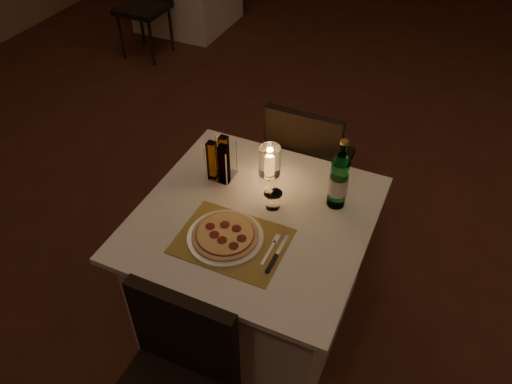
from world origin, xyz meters
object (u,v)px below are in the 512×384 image
at_px(plate, 225,237).
at_px(hurricane_candle, 270,162).
at_px(chair_near, 174,377).
at_px(water_bottle, 339,180).
at_px(main_table, 254,269).
at_px(tumbler, 273,200).
at_px(chair_far, 307,158).
at_px(pizza, 225,235).

xyz_separation_m(plate, hurricane_candle, (0.02, 0.42, 0.10)).
xyz_separation_m(chair_near, water_bottle, (0.30, 0.93, 0.33)).
height_order(main_table, tumbler, tumbler).
height_order(chair_far, plate, chair_far).
distance_m(chair_far, hurricane_candle, 0.57).
xyz_separation_m(chair_near, tumbler, (0.05, 0.80, 0.23)).
distance_m(main_table, chair_near, 0.74).
bearing_deg(plate, tumbler, 68.30).
xyz_separation_m(chair_far, water_bottle, (0.30, -0.50, 0.33)).
relative_size(pizza, tumbler, 3.39).
relative_size(main_table, pizza, 3.57).
relative_size(main_table, water_bottle, 2.88).
distance_m(chair_far, plate, 0.92).
xyz_separation_m(water_bottle, hurricane_candle, (-0.33, 0.02, -0.03)).
distance_m(plate, tumbler, 0.28).
bearing_deg(pizza, chair_far, 86.81).
bearing_deg(pizza, plate, 149.09).
bearing_deg(pizza, tumbler, 68.34).
distance_m(water_bottle, hurricane_candle, 0.33).
bearing_deg(pizza, chair_near, -84.67).
bearing_deg(pizza, hurricane_candle, 87.23).
distance_m(pizza, hurricane_candle, 0.43).
bearing_deg(hurricane_candle, tumbler, -61.82).
bearing_deg(chair_near, pizza, 95.33).
distance_m(main_table, water_bottle, 0.63).
relative_size(chair_near, hurricane_candle, 4.62).
distance_m(chair_near, plate, 0.57).
relative_size(chair_near, plate, 2.81).
distance_m(chair_far, tumbler, 0.68).
xyz_separation_m(tumbler, hurricane_candle, (-0.08, 0.16, 0.07)).
distance_m(chair_near, chair_far, 1.43).
bearing_deg(chair_near, hurricane_candle, 91.78).
distance_m(tumbler, hurricane_candle, 0.19).
height_order(main_table, water_bottle, water_bottle).
xyz_separation_m(main_table, hurricane_candle, (-0.03, 0.24, 0.48)).
xyz_separation_m(pizza, hurricane_candle, (0.02, 0.42, 0.09)).
xyz_separation_m(main_table, pizza, (-0.05, -0.18, 0.39)).
bearing_deg(pizza, water_bottle, 48.34).
xyz_separation_m(chair_near, pizza, (-0.05, 0.53, 0.22)).
bearing_deg(chair_near, tumbler, 86.11).
bearing_deg(plate, water_bottle, 48.32).
height_order(chair_far, water_bottle, water_bottle).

